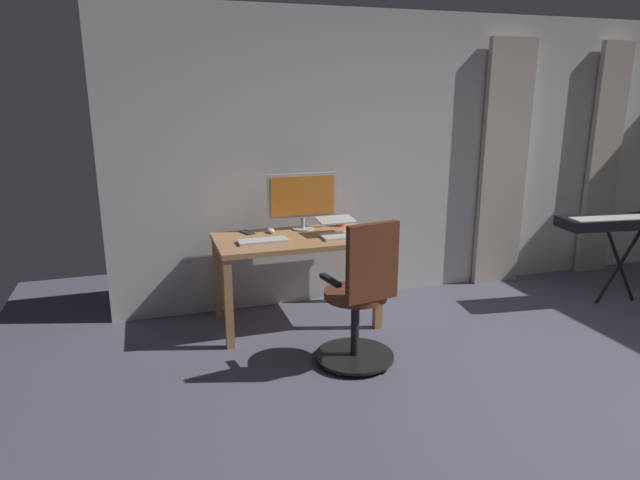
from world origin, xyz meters
The scene contains 12 objects.
back_room_partition centered at (0.00, -2.76, 1.26)m, with size 6.24×0.10×2.53m, color silver.
curtain_left_panel centered at (-1.72, -2.65, 1.16)m, with size 0.36×0.06×2.33m, color #BFB39F.
curtain_right_panel centered at (-0.52, -2.65, 1.16)m, with size 0.49×0.06×2.33m, color #BFB39F.
desk centered at (1.66, -2.26, 0.63)m, with size 1.27×0.69×0.73m.
office_chair centered at (1.43, -1.41, 0.48)m, with size 0.56×0.56×1.05m.
computer_monitor centered at (1.53, -2.49, 1.00)m, with size 0.59×0.18×0.47m.
computer_keyboard centered at (1.94, -2.17, 0.75)m, with size 0.38×0.14×0.02m, color silver.
laptop centered at (1.32, -2.18, 0.78)m, with size 0.31×0.30×0.14m.
computer_mouse centered at (1.81, -2.45, 0.75)m, with size 0.06×0.10×0.04m, color white.
cell_phone_by_monitor centered at (2.00, -2.50, 0.74)m, with size 0.07×0.14×0.01m, color #232328.
mug_tea centered at (1.20, -2.50, 0.78)m, with size 0.12×0.08×0.09m.
piano_keyboard centered at (-1.22, -1.81, 0.74)m, with size 1.23×0.47×0.81m.
Camera 1 is at (2.77, 1.86, 1.86)m, focal length 31.04 mm.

